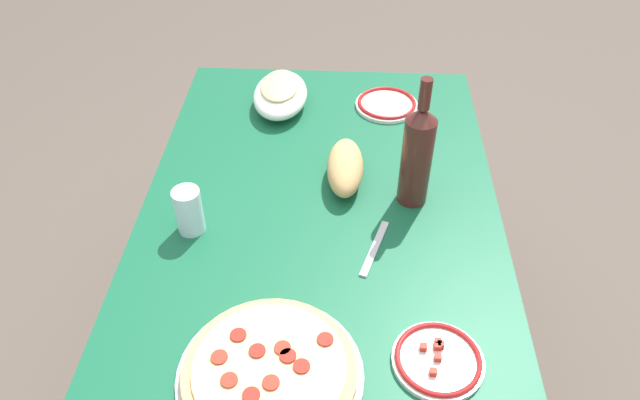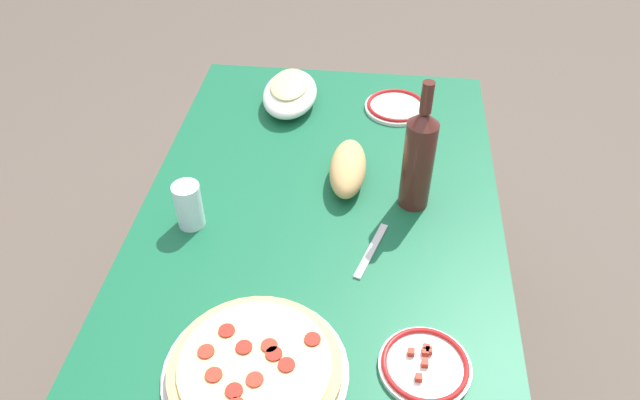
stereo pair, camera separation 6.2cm
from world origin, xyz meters
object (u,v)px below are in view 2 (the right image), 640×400
object	(u,v)px
side_plate_far	(396,106)
pepperoni_pizza	(255,368)
wine_bottle	(419,158)
baked_pasta_dish	(290,92)
dining_table	(320,247)
side_plate_near	(425,365)
bread_loaf	(348,168)
water_glass	(189,205)

from	to	relation	value
side_plate_far	pepperoni_pizza	bearing A→B (deg)	-14.78
pepperoni_pizza	wine_bottle	bearing A→B (deg)	150.31
wine_bottle	baked_pasta_dish	bearing A→B (deg)	-137.71
dining_table	baked_pasta_dish	world-z (taller)	baked_pasta_dish
wine_bottle	side_plate_near	distance (m)	0.46
wine_bottle	side_plate_near	size ratio (longest dim) A/B	1.93
dining_table	side_plate_near	bearing A→B (deg)	30.52
pepperoni_pizza	side_plate_far	size ratio (longest dim) A/B	1.89
baked_pasta_dish	dining_table	bearing A→B (deg)	17.26
baked_pasta_dish	side_plate_near	distance (m)	0.90
dining_table	pepperoni_pizza	bearing A→B (deg)	-8.52
wine_bottle	bread_loaf	world-z (taller)	wine_bottle
pepperoni_pizza	baked_pasta_dish	xyz separation A→B (m)	(-0.87, -0.07, 0.03)
water_glass	bread_loaf	xyz separation A→B (m)	(-0.19, 0.34, -0.02)
pepperoni_pizza	water_glass	world-z (taller)	water_glass
wine_bottle	pepperoni_pizza	bearing A→B (deg)	-29.69
dining_table	bread_loaf	world-z (taller)	bread_loaf
side_plate_far	bread_loaf	distance (m)	0.35
dining_table	baked_pasta_dish	distance (m)	0.48
baked_pasta_dish	bread_loaf	size ratio (longest dim) A/B	1.17
pepperoni_pizza	wine_bottle	world-z (taller)	wine_bottle
pepperoni_pizza	bread_loaf	xyz separation A→B (m)	(-0.55, 0.12, 0.02)
water_glass	side_plate_far	bearing A→B (deg)	139.17
wine_bottle	side_plate_far	distance (m)	0.41
pepperoni_pizza	wine_bottle	xyz separation A→B (m)	(-0.49, 0.28, 0.12)
pepperoni_pizza	baked_pasta_dish	world-z (taller)	baked_pasta_dish
side_plate_near	dining_table	bearing A→B (deg)	-149.48
bread_loaf	side_plate_near	bearing A→B (deg)	19.40
baked_pasta_dish	side_plate_near	bearing A→B (deg)	23.94
wine_bottle	bread_loaf	distance (m)	0.19
pepperoni_pizza	side_plate_near	size ratio (longest dim) A/B	2.00
baked_pasta_dish	wine_bottle	world-z (taller)	wine_bottle
pepperoni_pizza	side_plate_near	xyz separation A→B (m)	(-0.04, 0.30, -0.01)
dining_table	water_glass	xyz separation A→B (m)	(0.08, -0.28, 0.18)
baked_pasta_dish	side_plate_far	size ratio (longest dim) A/B	1.37
dining_table	baked_pasta_dish	size ratio (longest dim) A/B	5.26
side_plate_far	bread_loaf	xyz separation A→B (m)	(0.33, -0.11, 0.03)
water_glass	side_plate_far	xyz separation A→B (m)	(-0.52, 0.45, -0.05)
side_plate_near	bread_loaf	distance (m)	0.54
water_glass	bread_loaf	size ratio (longest dim) A/B	0.53
water_glass	side_plate_far	distance (m)	0.68
side_plate_near	bread_loaf	bearing A→B (deg)	-160.60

